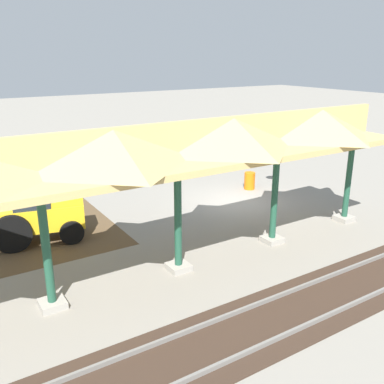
{
  "coord_description": "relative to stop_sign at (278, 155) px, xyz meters",
  "views": [
    {
      "loc": [
        12.22,
        15.4,
        6.8
      ],
      "look_at": [
        3.63,
        1.8,
        1.6
      ],
      "focal_mm": 40.0,
      "sensor_mm": 36.0,
      "label": 1
    }
  ],
  "objects": [
    {
      "name": "backhoe",
      "position": [
        12.57,
        0.38,
        -0.45
      ],
      "size": [
        5.16,
        2.35,
        2.82
      ],
      "color": "yellow",
      "rests_on": "ground"
    },
    {
      "name": "stop_sign",
      "position": [
        0.0,
        0.0,
        0.0
      ],
      "size": [
        0.66,
        0.42,
        2.39
      ],
      "color": "gray",
      "rests_on": "ground"
    },
    {
      "name": "traffic_barrel",
      "position": [
        1.51,
        -0.44,
        -1.27
      ],
      "size": [
        0.56,
        0.56,
        0.9
      ],
      "primitive_type": "cylinder",
      "color": "orange",
      "rests_on": "ground"
    },
    {
      "name": "ground_plane",
      "position": [
        3.38,
        0.77,
        -1.72
      ],
      "size": [
        120.0,
        120.0,
        0.0
      ],
      "primitive_type": "plane",
      "color": "gray"
    },
    {
      "name": "platform_canopy",
      "position": [
        9.2,
        5.21,
        2.45
      ],
      "size": [
        17.68,
        3.2,
        4.9
      ],
      "color": "#9E998E",
      "rests_on": "ground"
    }
  ]
}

